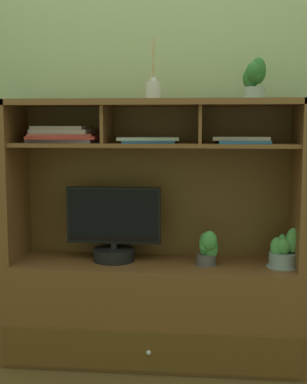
# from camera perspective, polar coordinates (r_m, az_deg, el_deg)

# --- Properties ---
(floor_plane) EXTENTS (6.00, 6.00, 0.02)m
(floor_plane) POSITION_cam_1_polar(r_m,az_deg,el_deg) (2.97, 0.00, -17.23)
(floor_plane) COLOR brown
(floor_plane) RESTS_ON ground
(back_wall) EXTENTS (6.00, 0.02, 2.80)m
(back_wall) POSITION_cam_1_polar(r_m,az_deg,el_deg) (2.95, 0.49, 10.73)
(back_wall) COLOR #8EA16E
(back_wall) RESTS_ON ground
(media_console) EXTENTS (1.54, 0.47, 1.34)m
(media_console) POSITION_cam_1_polar(r_m,az_deg,el_deg) (2.83, 0.02, -9.38)
(media_console) COLOR brown
(media_console) RESTS_ON ground
(tv_monitor) EXTENTS (0.49, 0.22, 0.39)m
(tv_monitor) POSITION_cam_1_polar(r_m,az_deg,el_deg) (2.78, -4.28, -4.12)
(tv_monitor) COLOR black
(tv_monitor) RESTS_ON media_console
(potted_orchid) EXTENTS (0.11, 0.12, 0.18)m
(potted_orchid) POSITION_cam_1_polar(r_m,az_deg,el_deg) (2.73, 5.78, -5.99)
(potted_orchid) COLOR #4F474B
(potted_orchid) RESTS_ON media_console
(potted_fern) EXTENTS (0.16, 0.16, 0.20)m
(potted_fern) POSITION_cam_1_polar(r_m,az_deg,el_deg) (2.75, 13.76, -6.29)
(potted_fern) COLOR gray
(potted_fern) RESTS_ON media_console
(magazine_stack_left) EXTENTS (0.32, 0.28, 0.03)m
(magazine_stack_left) POSITION_cam_1_polar(r_m,az_deg,el_deg) (2.69, -0.65, 5.57)
(magazine_stack_left) COLOR navy
(magazine_stack_left) RESTS_ON media_console
(magazine_stack_centre) EXTENTS (0.29, 0.26, 0.03)m
(magazine_stack_centre) POSITION_cam_1_polar(r_m,az_deg,el_deg) (2.66, 9.47, 5.50)
(magazine_stack_centre) COLOR navy
(magazine_stack_centre) RESTS_ON media_console
(magazine_stack_right) EXTENTS (0.36, 0.25, 0.08)m
(magazine_stack_right) POSITION_cam_1_polar(r_m,az_deg,el_deg) (2.77, -9.62, 6.04)
(magazine_stack_right) COLOR slate
(magazine_stack_right) RESTS_ON media_console
(diffuser_bottle) EXTENTS (0.08, 0.08, 0.30)m
(diffuser_bottle) POSITION_cam_1_polar(r_m,az_deg,el_deg) (2.69, -0.04, 10.91)
(diffuser_bottle) COLOR #BBB8B3
(diffuser_bottle) RESTS_ON media_console
(potted_succulent) EXTENTS (0.12, 0.12, 0.20)m
(potted_succulent) POSITION_cam_1_polar(r_m,az_deg,el_deg) (2.72, 10.77, 11.81)
(potted_succulent) COLOR gray
(potted_succulent) RESTS_ON media_console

